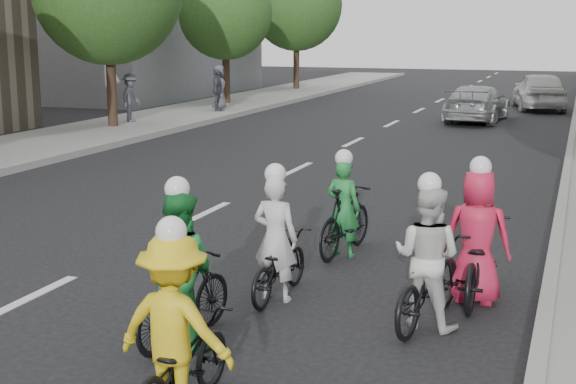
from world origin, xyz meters
The scene contains 18 objects.
ground centered at (0.00, 0.00, 0.00)m, with size 120.00×120.00×0.00m, color black.
sidewalk_left centered at (-8.00, 10.00, 0.07)m, with size 4.00×80.00×0.15m, color gray.
curb_left centered at (-6.05, 10.00, 0.09)m, with size 0.18×80.00×0.18m, color #999993.
curb_right centered at (6.05, 10.00, 0.09)m, with size 0.18×80.00×0.18m, color #999993.
bldg_sw centered at (-16.00, 28.00, 4.00)m, with size 10.00×14.00×8.00m, color slate.
tree_l_4 centered at (-8.20, 24.00, 3.96)m, with size 4.00×4.00×5.97m.
tree_l_5 centered at (-8.20, 33.00, 4.52)m, with size 4.80×4.80×6.93m.
cyclist_0 centered at (2.88, 1.18, 0.55)m, with size 0.62×1.57×1.71m.
cyclist_1 centered at (4.78, 0.91, 0.62)m, with size 0.95×1.90×1.76m.
cyclist_2 centered at (2.46, -0.52, 0.68)m, with size 0.90×1.66×1.81m.
cyclist_3 centered at (3.11, 3.35, 0.57)m, with size 0.73×1.76×1.59m.
cyclist_4 centered at (3.19, -2.01, 0.66)m, with size 1.07×1.65×1.78m.
cyclist_5 centered at (5.20, 1.93, 0.63)m, with size 0.81×1.86×1.81m.
follow_car_lead centered at (2.72, 21.72, 0.65)m, with size 1.83×4.50×1.31m, color #A5A6AA.
follow_car_trail centered at (4.57, 27.12, 0.78)m, with size 1.85×4.61×1.57m, color silver.
spectator_0 centered at (-8.28, 16.30, 0.98)m, with size 1.08×0.62×1.67m, color #545562.
spectator_1 centered at (-7.04, 20.60, 0.96)m, with size 0.95×0.40×1.62m, color #494753.
spectator_2 centered at (-7.15, 21.01, 1.02)m, with size 0.85×0.55×1.75m, color #52535F.
Camera 1 is at (6.28, -7.69, 3.28)m, focal length 50.00 mm.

